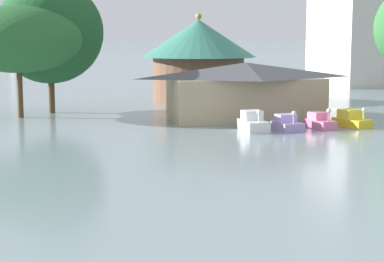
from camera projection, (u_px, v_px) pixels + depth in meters
pedal_boat_white at (253, 123)px, 48.12m from camera, size 1.70×2.96×1.73m
pedal_boat_lavender at (287, 124)px, 48.58m from camera, size 1.97×2.54×1.55m
pedal_boat_pink at (320, 122)px, 49.55m from camera, size 1.86×2.85×1.65m
pedal_boat_yellow at (351, 120)px, 50.51m from camera, size 2.47×3.25×1.59m
boathouse at (246, 90)px, 54.14m from camera, size 13.36×6.54×4.79m
green_roof_pavilion at (199, 56)px, 69.49m from camera, size 12.21×12.21×9.37m
shoreline_tree_tall_left at (18, 39)px, 55.18m from camera, size 10.95×10.95×9.53m
shoreline_tree_mid at (50, 32)px, 58.60m from camera, size 9.63×9.63×11.92m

